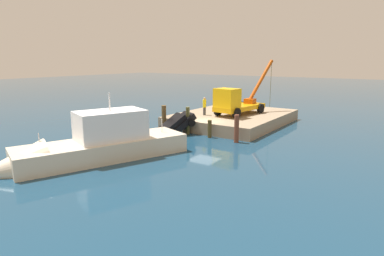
% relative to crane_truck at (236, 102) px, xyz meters
% --- Properties ---
extents(ground, '(200.00, 200.00, 0.00)m').
position_rel_crane_truck_xyz_m(ground, '(4.53, -0.82, -2.44)').
color(ground, navy).
extents(dock, '(12.65, 9.64, 1.10)m').
position_rel_crane_truck_xyz_m(dock, '(-1.05, -0.82, -1.89)').
color(dock, gray).
rests_on(dock, ground).
extents(crane_truck, '(8.19, 3.32, 5.46)m').
position_rel_crane_truck_xyz_m(crane_truck, '(0.00, 0.00, 0.00)').
color(crane_truck, orange).
rests_on(crane_truck, dock).
extents(dock_worker, '(0.34, 0.34, 1.79)m').
position_rel_crane_truck_xyz_m(dock_worker, '(1.62, -2.65, -0.42)').
color(dock_worker, '#3F3F3F').
rests_on(dock_worker, dock).
extents(salvaged_car, '(4.36, 3.23, 2.92)m').
position_rel_crane_truck_xyz_m(salvaged_car, '(6.73, -2.74, -1.81)').
color(salvaged_car, black).
rests_on(salvaged_car, ground).
extents(moored_yacht, '(13.54, 7.79, 5.82)m').
position_rel_crane_truck_xyz_m(moored_yacht, '(16.45, -2.79, -1.87)').
color(moored_yacht, beige).
rests_on(moored_yacht, ground).
extents(piling_near, '(0.43, 0.43, 2.44)m').
position_rel_crane_truck_xyz_m(piling_near, '(5.97, -4.32, -1.22)').
color(piling_near, brown).
rests_on(piling_near, ground).
extents(piling_mid, '(0.34, 0.34, 2.48)m').
position_rel_crane_truck_xyz_m(piling_mid, '(5.75, -1.78, -1.20)').
color(piling_mid, '#4D4925').
rests_on(piling_mid, ground).
extents(piling_far, '(0.34, 0.34, 1.52)m').
position_rel_crane_truck_xyz_m(piling_far, '(5.67, 0.45, -1.68)').
color(piling_far, '#504321').
rests_on(piling_far, ground).
extents(piling_end, '(0.39, 0.39, 2.26)m').
position_rel_crane_truck_xyz_m(piling_end, '(5.89, 3.12, -1.31)').
color(piling_end, brown).
rests_on(piling_end, ground).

